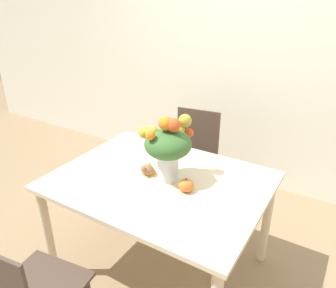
{
  "coord_description": "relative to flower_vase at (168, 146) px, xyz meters",
  "views": [
    {
      "loc": [
        1.0,
        -1.53,
        1.87
      ],
      "look_at": [
        0.05,
        0.03,
        1.0
      ],
      "focal_mm": 35.0,
      "sensor_mm": 36.0,
      "label": 1
    }
  ],
  "objects": [
    {
      "name": "ground_plane",
      "position": [
        -0.04,
        -0.04,
        -0.99
      ],
      "size": [
        12.0,
        12.0,
        0.0
      ],
      "primitive_type": "plane",
      "color": "#8E7556"
    },
    {
      "name": "dining_table",
      "position": [
        -0.04,
        -0.04,
        -0.32
      ],
      "size": [
        1.35,
        1.03,
        0.75
      ],
      "color": "beige",
      "rests_on": "ground_plane"
    },
    {
      "name": "flower_vase",
      "position": [
        0.0,
        0.0,
        0.0
      ],
      "size": [
        0.36,
        0.33,
        0.44
      ],
      "color": "silver",
      "rests_on": "dining_table"
    },
    {
      "name": "dining_chair_near_window",
      "position": [
        -0.23,
        0.8,
        -0.51
      ],
      "size": [
        0.48,
        0.48,
        0.9
      ],
      "rotation": [
        0.0,
        0.0,
        0.14
      ],
      "color": "#47382D",
      "rests_on": "ground_plane"
    },
    {
      "name": "turkey_figurine",
      "position": [
        -0.14,
        -0.02,
        -0.2
      ],
      "size": [
        0.1,
        0.13,
        0.08
      ],
      "color": "#936642",
      "rests_on": "dining_table"
    },
    {
      "name": "pumpkin",
      "position": [
        0.17,
        -0.07,
        -0.2
      ],
      "size": [
        0.1,
        0.1,
        0.09
      ],
      "color": "orange",
      "rests_on": "dining_table"
    },
    {
      "name": "wall_back",
      "position": [
        -0.04,
        1.51,
        0.36
      ],
      "size": [
        8.0,
        0.06,
        2.7
      ],
      "color": "silver",
      "rests_on": "ground_plane"
    }
  ]
}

